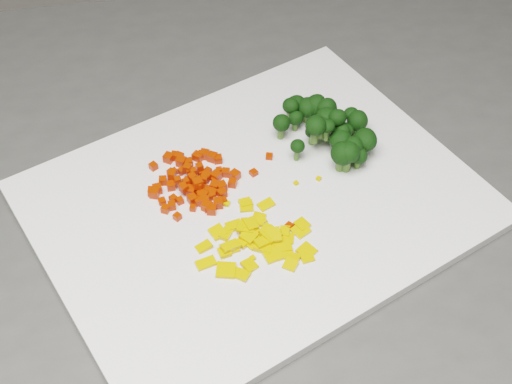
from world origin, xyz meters
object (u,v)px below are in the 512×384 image
object	(u,v)px
pepper_pile	(254,238)
carrot_pile	(189,177)
counter_block	(223,376)
cutting_board	(256,202)
broccoli_pile	(317,124)

from	to	relation	value
pepper_pile	carrot_pile	bearing A→B (deg)	114.57
counter_block	pepper_pile	distance (m)	0.48
cutting_board	broccoli_pile	distance (m)	0.11
counter_block	pepper_pile	bearing A→B (deg)	-79.14
cutting_board	broccoli_pile	world-z (taller)	broccoli_pile
cutting_board	pepper_pile	bearing A→B (deg)	-108.55
cutting_board	pepper_pile	xyz separation A→B (m)	(-0.02, -0.06, 0.01)
broccoli_pile	carrot_pile	bearing A→B (deg)	-170.91
counter_block	broccoli_pile	xyz separation A→B (m)	(0.13, 0.01, 0.49)
counter_block	pepper_pile	world-z (taller)	pepper_pile
pepper_pile	counter_block	bearing A→B (deg)	100.86
counter_block	broccoli_pile	distance (m)	0.51
carrot_pile	pepper_pile	size ratio (longest dim) A/B	0.86
pepper_pile	cutting_board	bearing A→B (deg)	71.45
cutting_board	pepper_pile	distance (m)	0.06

